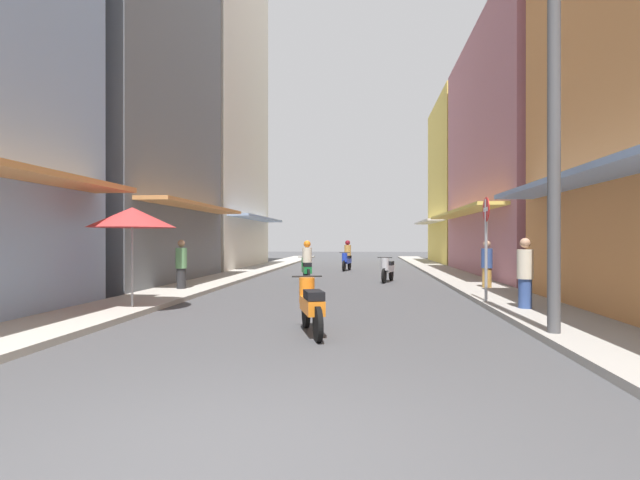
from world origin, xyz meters
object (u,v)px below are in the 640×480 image
pedestrian_far (487,266)px  pedestrian_crossing (181,266)px  pedestrian_foreground (525,276)px  utility_pole (554,104)px  street_sign_no_entry (486,235)px  motorbike_orange (311,304)px  vendor_umbrella (132,218)px  motorbike_silver (387,269)px  motorbike_green (307,264)px  motorbike_blue (347,257)px

pedestrian_far → pedestrian_crossing: pedestrian_crossing is taller
pedestrian_foreground → utility_pole: bearing=-99.0°
street_sign_no_entry → pedestrian_far: bearing=76.0°
pedestrian_far → motorbike_orange: bearing=-123.1°
vendor_umbrella → motorbike_silver: bearing=53.3°
pedestrian_crossing → vendor_umbrella: bearing=-83.7°
motorbike_green → pedestrian_foreground: pedestrian_foreground is taller
motorbike_blue → pedestrian_far: size_ratio=1.13×
motorbike_blue → motorbike_orange: bearing=-89.7°
pedestrian_far → vendor_umbrella: bearing=-150.0°
motorbike_silver → vendor_umbrella: bearing=-126.7°
motorbike_silver → street_sign_no_entry: (2.12, -6.24, 1.21)m
motorbike_orange → pedestrian_foreground: 5.13m
street_sign_no_entry → motorbike_blue: bearing=107.2°
motorbike_silver → pedestrian_far: pedestrian_far is taller
pedestrian_far → vendor_umbrella: size_ratio=0.68×
motorbike_orange → pedestrian_far: pedestrian_far is taller
motorbike_silver → pedestrian_foreground: bearing=-70.3°
utility_pole → street_sign_no_entry: (-0.10, 3.95, -2.08)m
motorbike_orange → motorbike_silver: size_ratio=1.00×
utility_pole → motorbike_orange: bearing=178.2°
pedestrian_far → pedestrian_crossing: 9.46m
motorbike_silver → motorbike_blue: size_ratio=0.99×
motorbike_blue → vendor_umbrella: size_ratio=0.77×
motorbike_green → motorbike_orange: 9.42m
motorbike_blue → pedestrian_far: 10.47m
utility_pole → street_sign_no_entry: bearing=91.5°
motorbike_silver → pedestrian_far: bearing=-44.1°
motorbike_blue → vendor_umbrella: 15.14m
vendor_umbrella → street_sign_no_entry: bearing=12.5°
motorbike_green → motorbike_blue: size_ratio=0.99×
motorbike_blue → pedestrian_foreground: 14.58m
motorbike_blue → street_sign_no_entry: street_sign_no_entry is taller
motorbike_silver → pedestrian_crossing: size_ratio=1.10×
motorbike_green → motorbike_silver: size_ratio=1.01×
motorbike_orange → pedestrian_foreground: size_ratio=1.07×
pedestrian_far → vendor_umbrella: 10.41m
motorbike_orange → vendor_umbrella: (-4.26, 2.03, 1.60)m
vendor_umbrella → motorbike_green: bearing=67.8°
motorbike_green → street_sign_no_entry: size_ratio=0.67×
pedestrian_crossing → street_sign_no_entry: 8.82m
vendor_umbrella → utility_pole: (8.20, -2.16, 1.69)m
motorbike_blue → pedestrian_foreground: pedestrian_foreground is taller
motorbike_green → street_sign_no_entry: (5.11, -5.51, 1.01)m
motorbike_orange → utility_pole: bearing=-1.8°
motorbike_blue → pedestrian_crossing: pedestrian_crossing is taller
pedestrian_foreground → motorbike_silver: bearing=109.7°
pedestrian_far → street_sign_no_entry: 3.60m
vendor_umbrella → pedestrian_crossing: bearing=96.3°
motorbike_green → vendor_umbrella: vendor_umbrella is taller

